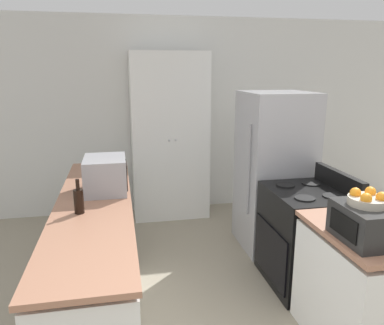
% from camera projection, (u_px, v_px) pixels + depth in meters
% --- Properties ---
extents(wall_back, '(7.00, 0.06, 2.60)m').
position_uv_depth(wall_back, '(169.00, 117.00, 5.09)').
color(wall_back, silver).
rests_on(wall_back, ground_plane).
extents(counter_left, '(0.60, 2.69, 0.89)m').
position_uv_depth(counter_left, '(97.00, 254.00, 3.13)').
color(counter_left, silver).
rests_on(counter_left, ground_plane).
extents(counter_right, '(0.60, 0.86, 0.89)m').
position_uv_depth(counter_right, '(359.00, 291.00, 2.60)').
color(counter_right, silver).
rests_on(counter_right, ground_plane).
extents(pantry_cabinet, '(0.98, 0.50, 2.14)m').
position_uv_depth(pantry_cabinet, '(170.00, 137.00, 4.87)').
color(pantry_cabinet, white).
rests_on(pantry_cabinet, ground_plane).
extents(stove, '(0.66, 0.77, 1.05)m').
position_uv_depth(stove, '(305.00, 237.00, 3.39)').
color(stove, black).
rests_on(stove, ground_plane).
extents(refrigerator, '(0.71, 0.74, 1.70)m').
position_uv_depth(refrigerator, '(274.00, 171.00, 4.05)').
color(refrigerator, '#A3A3A8').
rests_on(refrigerator, ground_plane).
extents(microwave, '(0.36, 0.44, 0.30)m').
position_uv_depth(microwave, '(106.00, 175.00, 3.24)').
color(microwave, '#939399').
rests_on(microwave, counter_left).
extents(wine_bottle, '(0.07, 0.07, 0.26)m').
position_uv_depth(wine_bottle, '(79.00, 200.00, 2.76)').
color(wine_bottle, black).
rests_on(wine_bottle, counter_left).
extents(toaster_oven, '(0.35, 0.39, 0.23)m').
position_uv_depth(toaster_oven, '(368.00, 223.00, 2.31)').
color(toaster_oven, black).
rests_on(toaster_oven, counter_right).
extents(fruit_bowl, '(0.24, 0.24, 0.10)m').
position_uv_depth(fruit_bowl, '(368.00, 199.00, 2.29)').
color(fruit_bowl, '#B2A893').
rests_on(fruit_bowl, toaster_oven).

